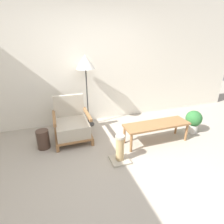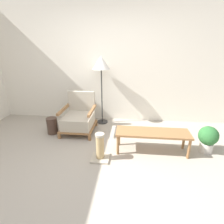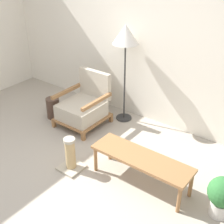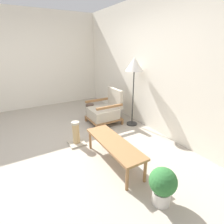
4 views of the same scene
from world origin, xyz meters
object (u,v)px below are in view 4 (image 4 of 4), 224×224
(vase, at_px, (90,111))
(coffee_table, at_px, (114,144))
(scratching_post, at_px, (76,135))
(armchair, at_px, (105,111))
(potted_plant, at_px, (163,184))
(floor_lamp, at_px, (134,67))

(vase, bearing_deg, coffee_table, -13.36)
(coffee_table, xyz_separation_m, scratching_post, (-0.84, -0.31, -0.15))
(armchair, xyz_separation_m, potted_plant, (2.38, -0.54, -0.03))
(floor_lamp, distance_m, scratching_post, 1.84)
(potted_plant, bearing_deg, vase, 172.53)
(coffee_table, bearing_deg, potted_plant, 5.40)
(coffee_table, bearing_deg, scratching_post, -159.62)
(vase, distance_m, scratching_post, 1.38)
(armchair, height_order, floor_lamp, floor_lamp)
(floor_lamp, height_order, scratching_post, floor_lamp)
(vase, xyz_separation_m, scratching_post, (1.14, -0.78, 0.02))
(armchair, bearing_deg, floor_lamp, 50.05)
(floor_lamp, height_order, potted_plant, floor_lamp)
(floor_lamp, relative_size, coffee_table, 1.25)
(floor_lamp, xyz_separation_m, vase, (-0.94, -0.66, -1.15))
(coffee_table, distance_m, vase, 2.04)
(armchair, xyz_separation_m, scratching_post, (0.61, -0.94, -0.11))
(vase, relative_size, scratching_post, 0.75)
(vase, xyz_separation_m, potted_plant, (2.91, -0.38, 0.10))
(vase, bearing_deg, floor_lamp, 34.84)
(vase, bearing_deg, potted_plant, -7.47)
(coffee_table, relative_size, scratching_post, 2.68)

